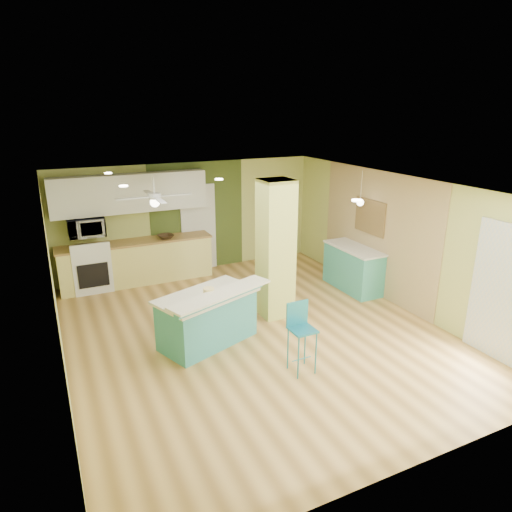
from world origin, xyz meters
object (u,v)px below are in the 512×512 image
Objects in this scene: side_counter at (353,268)px; canister at (209,293)px; bar_stool at (300,326)px; peninsula at (208,317)px; fruit_bowl at (166,237)px.

side_counter is 3.71m from canister.
canister is (-0.94, 1.20, 0.22)m from bar_stool.
peninsula is 5.69× the size of fruit_bowl.
bar_stool is 3.07× the size of fruit_bowl.
bar_stool is (0.93, -1.32, 0.25)m from peninsula.
fruit_bowl is at bearing 86.89° from canister.
peninsula is 3.16m from fruit_bowl.
fruit_bowl is (0.16, 3.11, 0.53)m from peninsula.
canister is at bearing -164.14° from side_counter.
side_counter is at bearing -6.65° from peninsula.
fruit_bowl reaches higher than side_counter.
bar_stool reaches higher than peninsula.
bar_stool reaches higher than side_counter.
peninsula is at bearing 83.55° from canister.
side_counter is 8.25× the size of canister.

